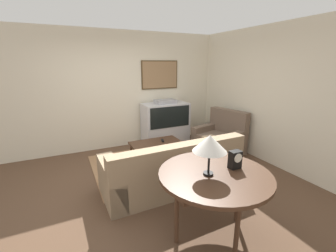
# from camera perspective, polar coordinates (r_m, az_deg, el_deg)

# --- Properties ---
(ground_plane) EXTENTS (12.00, 12.00, 0.00)m
(ground_plane) POSITION_cam_1_polar(r_m,az_deg,el_deg) (3.86, -5.57, -15.19)
(ground_plane) COLOR brown
(wall_back) EXTENTS (12.00, 0.10, 2.70)m
(wall_back) POSITION_cam_1_polar(r_m,az_deg,el_deg) (5.42, -13.68, 8.61)
(wall_back) COLOR beige
(wall_back) RESTS_ON ground_plane
(wall_right) EXTENTS (0.06, 12.00, 2.70)m
(wall_right) POSITION_cam_1_polar(r_m,az_deg,el_deg) (4.91, 24.37, 6.94)
(wall_right) COLOR beige
(wall_right) RESTS_ON ground_plane
(area_rug) EXTENTS (2.57, 1.88, 0.01)m
(area_rug) POSITION_cam_1_polar(r_m,az_deg,el_deg) (4.68, -2.33, -9.25)
(area_rug) COLOR #99704C
(area_rug) RESTS_ON ground_plane
(tv) EXTENTS (1.12, 0.56, 1.13)m
(tv) POSITION_cam_1_polar(r_m,az_deg,el_deg) (5.59, -0.67, 0.67)
(tv) COLOR silver
(tv) RESTS_ON ground_plane
(couch) EXTENTS (2.25, 0.91, 0.84)m
(couch) POSITION_cam_1_polar(r_m,az_deg,el_deg) (3.71, 1.39, -11.03)
(couch) COLOR #9E8466
(couch) RESTS_ON ground_plane
(armchair) EXTENTS (1.02, 1.13, 0.96)m
(armchair) POSITION_cam_1_polar(r_m,az_deg,el_deg) (5.25, 13.13, -3.31)
(armchair) COLOR brown
(armchair) RESTS_ON ground_plane
(coffee_table) EXTENTS (1.01, 0.49, 0.44)m
(coffee_table) POSITION_cam_1_polar(r_m,az_deg,el_deg) (4.58, -3.19, -4.63)
(coffee_table) COLOR #472D1E
(coffee_table) RESTS_ON ground_plane
(console_table) EXTENTS (1.25, 1.25, 0.81)m
(console_table) POSITION_cam_1_polar(r_m,az_deg,el_deg) (2.62, 11.77, -12.81)
(console_table) COLOR #472D1E
(console_table) RESTS_ON ground_plane
(table_lamp) EXTENTS (0.37, 0.37, 0.45)m
(table_lamp) POSITION_cam_1_polar(r_m,az_deg,el_deg) (2.40, 10.57, -4.46)
(table_lamp) COLOR black
(table_lamp) RESTS_ON console_table
(mantel_clock) EXTENTS (0.14, 0.10, 0.21)m
(mantel_clock) POSITION_cam_1_polar(r_m,az_deg,el_deg) (2.71, 16.67, -8.18)
(mantel_clock) COLOR black
(mantel_clock) RESTS_ON console_table
(remote) EXTENTS (0.09, 0.17, 0.02)m
(remote) POSITION_cam_1_polar(r_m,az_deg,el_deg) (4.60, -1.39, -3.72)
(remote) COLOR black
(remote) RESTS_ON coffee_table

